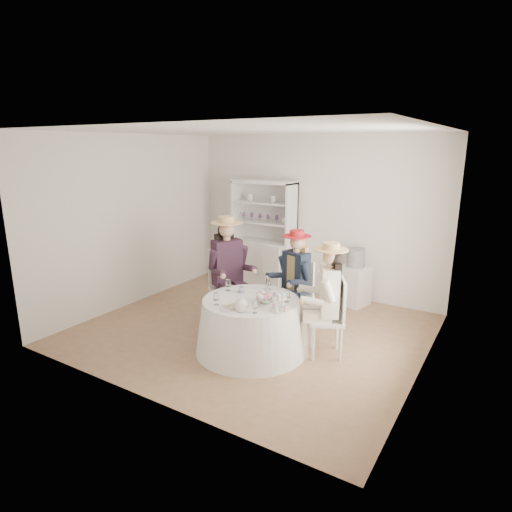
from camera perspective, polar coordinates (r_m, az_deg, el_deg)
The scene contains 23 objects.
ground at distance 6.11m, azimuth -0.50°, elevation -9.78°, with size 4.50×4.50×0.00m, color #886244.
ceiling at distance 5.58m, azimuth -0.56°, elevation 16.42°, with size 4.50×4.50×0.00m, color white.
wall_back at distance 7.43m, azimuth 7.76°, elevation 5.35°, with size 4.50×4.50×0.00m, color white.
wall_front at distance 4.19m, azimuth -15.30°, elevation -2.12°, with size 4.50×4.50×0.00m, color white.
wall_left at distance 7.13m, azimuth -16.05°, elevation 4.54°, with size 4.50×4.50×0.00m, color white.
wall_right at distance 4.91m, azimuth 22.29°, elevation -0.30°, with size 4.50×4.50×0.00m, color white.
tea_table at distance 5.40m, azimuth -0.67°, elevation -9.22°, with size 1.39×1.39×0.68m.
hutch at distance 7.74m, azimuth 1.11°, elevation 0.85°, with size 1.30×0.82×1.94m.
side_table at distance 7.11m, azimuth 12.95°, elevation -3.85°, with size 0.41×0.41×0.64m, color silver.
hatbox at distance 6.99m, azimuth 13.16°, elevation -0.22°, with size 0.29×0.29×0.29m, color black.
guest_left at distance 6.04m, azimuth -3.76°, elevation -1.16°, with size 0.67×0.62×1.57m.
guest_mid at distance 5.93m, azimuth 5.21°, elevation -2.40°, with size 0.53×0.57×1.41m.
guest_right at distance 5.20m, azimuth 9.46°, elevation -4.91°, with size 0.61×0.55×1.42m.
spare_chair at distance 7.32m, azimuth 2.52°, elevation -1.69°, with size 0.42×0.42×0.89m.
teacup_a at distance 5.50m, azimuth -2.01°, elevation -4.57°, with size 0.08×0.08×0.07m, color white.
teacup_b at distance 5.49m, azimuth 1.37°, elevation -4.62°, with size 0.07×0.07×0.06m, color white.
teacup_c at distance 5.28m, azimuth 2.70°, elevation -5.40°, with size 0.09×0.09×0.07m, color white.
flower_bowl at distance 5.16m, azimuth 1.24°, elevation -5.97°, with size 0.20×0.20×0.05m, color white.
flower_arrangement at distance 5.11m, azimuth 0.99°, elevation -5.47°, with size 0.17×0.18×0.07m.
table_teapot at distance 4.88m, azimuth -1.95°, elevation -6.62°, with size 0.22×0.16×0.17m.
sandwich_plate at distance 4.98m, azimuth -3.23°, elevation -6.84°, with size 0.29×0.29×0.06m.
cupcake_stand at distance 4.91m, azimuth 3.16°, elevation -6.43°, with size 0.22×0.22×0.21m.
stemware_set at distance 5.25m, azimuth -0.69°, elevation -5.02°, with size 0.93×0.89×0.15m.
Camera 1 is at (2.98, -4.71, 2.51)m, focal length 30.00 mm.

